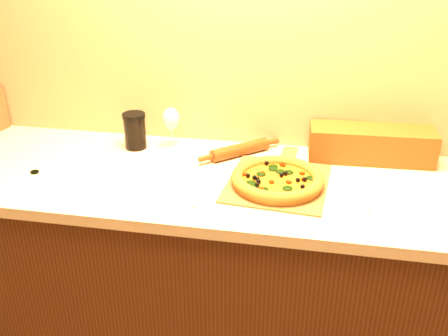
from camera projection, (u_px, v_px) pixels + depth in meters
cabinet at (247, 285)px, 1.97m from camera, size 2.80×0.65×0.86m
countertop at (250, 184)px, 1.77m from camera, size 2.84×0.68×0.04m
pizza_peel at (278, 181)px, 1.74m from camera, size 0.37×0.52×0.01m
pizza at (277, 179)px, 1.70m from camera, size 0.32×0.32×0.04m
bottle_cap at (35, 172)px, 1.80m from camera, size 0.03×0.03×0.01m
rolling_pin at (240, 150)px, 1.93m from camera, size 0.28×0.25×0.05m
bread_bag at (371, 144)px, 1.88m from camera, size 0.46×0.17×0.13m
wine_glass at (171, 120)px, 1.96m from camera, size 0.07×0.07×0.17m
dark_jar at (135, 131)px, 1.98m from camera, size 0.09×0.09×0.14m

